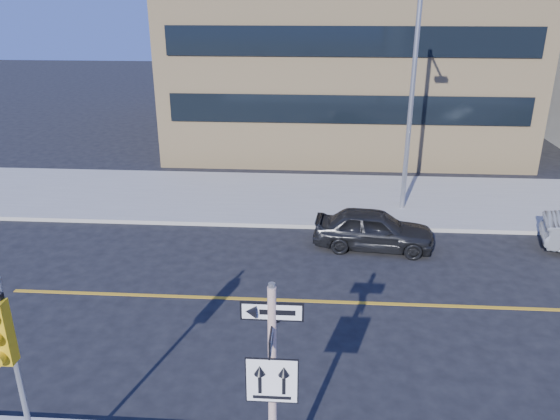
# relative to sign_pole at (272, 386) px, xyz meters

# --- Properties ---
(ground) EXTENTS (120.00, 120.00, 0.00)m
(ground) POSITION_rel_sign_pole_xyz_m (0.00, 2.51, -2.44)
(ground) COLOR black
(ground) RESTS_ON ground
(sign_pole) EXTENTS (0.92, 0.92, 4.06)m
(sign_pole) POSITION_rel_sign_pole_xyz_m (0.00, 0.00, 0.00)
(sign_pole) COLOR white
(sign_pole) RESTS_ON near_sidewalk
(traffic_signal) EXTENTS (0.32, 0.45, 4.00)m
(traffic_signal) POSITION_rel_sign_pole_xyz_m (-4.00, -0.15, 0.59)
(traffic_signal) COLOR gray
(traffic_signal) RESTS_ON near_sidewalk
(parked_car_a) EXTENTS (2.01, 4.11, 1.35)m
(parked_car_a) POSITION_rel_sign_pole_xyz_m (2.56, 10.11, -1.76)
(parked_car_a) COLOR black
(parked_car_a) RESTS_ON ground
(streetlight_a) EXTENTS (0.55, 2.25, 8.00)m
(streetlight_a) POSITION_rel_sign_pole_xyz_m (4.00, 13.27, 2.32)
(streetlight_a) COLOR gray
(streetlight_a) RESTS_ON far_sidewalk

